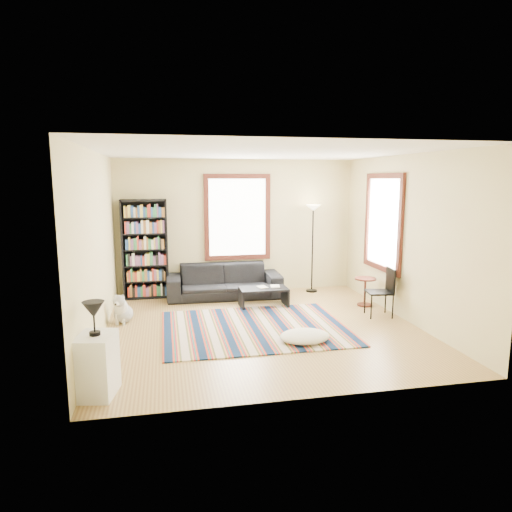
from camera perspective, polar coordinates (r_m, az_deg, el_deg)
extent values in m
cube|color=#A7894C|center=(7.56, 0.76, -9.26)|extent=(5.00, 5.00, 0.10)
cube|color=white|center=(7.17, 0.82, 13.26)|extent=(5.00, 5.00, 0.10)
cube|color=beige|center=(9.71, -2.41, 3.72)|extent=(5.00, 0.10, 2.80)
cube|color=beige|center=(4.79, 7.26, -2.40)|extent=(5.00, 0.10, 2.80)
cube|color=beige|center=(7.13, -19.66, 1.05)|extent=(0.10, 5.00, 2.80)
cube|color=beige|center=(8.15, 18.61, 2.10)|extent=(0.10, 5.00, 2.80)
cube|color=white|center=(9.61, -2.34, 4.86)|extent=(1.20, 0.06, 1.60)
cube|color=white|center=(8.79, 15.63, 4.07)|extent=(0.06, 1.20, 1.60)
cube|color=#0C1F3D|center=(7.48, -0.20, -8.96)|extent=(2.94, 2.35, 0.02)
imported|color=black|center=(9.34, -4.01, -3.15)|extent=(2.32, 0.96, 0.67)
cube|color=black|center=(9.42, -13.69, 0.82)|extent=(0.90, 0.30, 2.00)
cube|color=black|center=(8.69, 0.95, -5.15)|extent=(0.95, 0.60, 0.36)
imported|color=beige|center=(8.62, 0.30, -3.96)|extent=(0.24, 0.20, 0.02)
imported|color=beige|center=(8.73, 1.84, -3.82)|extent=(0.21, 0.26, 0.02)
ellipsoid|color=white|center=(6.89, 6.10, -9.95)|extent=(0.82, 0.66, 0.19)
cylinder|color=#4A1C12|center=(8.96, 13.46, -4.37)|extent=(0.49, 0.49, 0.54)
cube|color=black|center=(8.31, 15.14, -4.39)|extent=(0.47, 0.45, 0.86)
cube|color=white|center=(5.49, -19.28, -12.77)|extent=(0.47, 0.56, 0.70)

